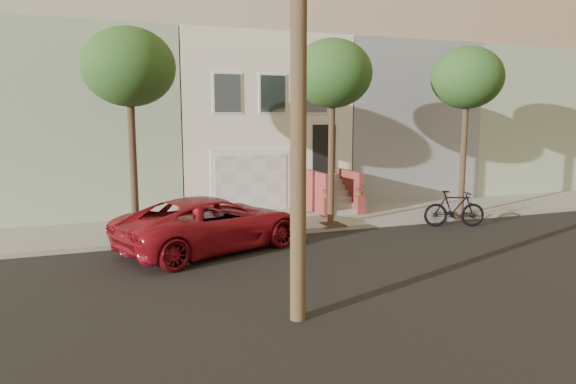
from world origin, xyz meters
name	(u,v)px	position (x,y,z in m)	size (l,w,h in m)	color
ground	(358,261)	(0.00, 0.00, 0.00)	(90.00, 90.00, 0.00)	black
sidewalk	(289,221)	(0.00, 5.35, 0.07)	(40.00, 3.70, 0.15)	gray
house_row	(245,122)	(0.00, 11.19, 3.64)	(33.10, 11.70, 7.00)	silver
tree_left	(129,68)	(-5.50, 3.90, 5.26)	(2.70, 2.57, 6.30)	#2D2116
tree_mid	(332,75)	(1.00, 3.90, 5.26)	(2.70, 2.57, 6.30)	#2D2116
tree_right	(467,79)	(6.50, 3.90, 5.26)	(2.70, 2.57, 6.30)	#2D2116
pickup_truck	(213,223)	(-3.42, 2.53, 0.79)	(2.62, 5.67, 1.58)	maroon
motorcycle	(454,209)	(5.27, 2.74, 0.65)	(0.61, 2.15, 1.29)	black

